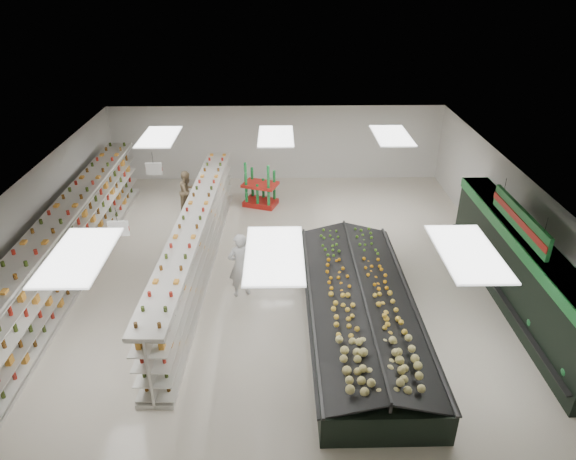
{
  "coord_description": "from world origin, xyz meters",
  "views": [
    {
      "loc": [
        0.12,
        -13.08,
        8.5
      ],
      "look_at": [
        0.36,
        0.75,
        1.22
      ],
      "focal_mm": 32.0,
      "sensor_mm": 36.0,
      "label": 1
    }
  ],
  "objects_px": {
    "soda_endcap": "(260,186)",
    "shopper_background": "(188,191)",
    "gondola_left": "(70,246)",
    "shopper_main": "(240,265)",
    "gondola_center": "(197,246)",
    "produce_island": "(360,308)"
  },
  "relations": [
    {
      "from": "produce_island",
      "to": "shopper_background",
      "type": "height_order",
      "value": "shopper_background"
    },
    {
      "from": "gondola_left",
      "to": "soda_endcap",
      "type": "relative_size",
      "value": 7.58
    },
    {
      "from": "gondola_left",
      "to": "produce_island",
      "type": "height_order",
      "value": "gondola_left"
    },
    {
      "from": "gondola_left",
      "to": "shopper_main",
      "type": "relative_size",
      "value": 6.35
    },
    {
      "from": "gondola_left",
      "to": "produce_island",
      "type": "bearing_deg",
      "value": -17.75
    },
    {
      "from": "soda_endcap",
      "to": "gondola_left",
      "type": "bearing_deg",
      "value": -138.32
    },
    {
      "from": "shopper_background",
      "to": "produce_island",
      "type": "bearing_deg",
      "value": -113.46
    },
    {
      "from": "produce_island",
      "to": "shopper_main",
      "type": "height_order",
      "value": "shopper_main"
    },
    {
      "from": "shopper_main",
      "to": "shopper_background",
      "type": "height_order",
      "value": "shopper_main"
    },
    {
      "from": "produce_island",
      "to": "soda_endcap",
      "type": "bearing_deg",
      "value": 110.5
    },
    {
      "from": "shopper_main",
      "to": "gondola_left",
      "type": "bearing_deg",
      "value": -35.45
    },
    {
      "from": "gondola_left",
      "to": "shopper_background",
      "type": "height_order",
      "value": "gondola_left"
    },
    {
      "from": "soda_endcap",
      "to": "shopper_main",
      "type": "distance_m",
      "value": 6.07
    },
    {
      "from": "produce_island",
      "to": "soda_endcap",
      "type": "distance_m",
      "value": 8.02
    },
    {
      "from": "gondola_center",
      "to": "shopper_background",
      "type": "distance_m",
      "value": 4.42
    },
    {
      "from": "gondola_left",
      "to": "shopper_main",
      "type": "xyz_separation_m",
      "value": [
        5.13,
        -1.17,
        -0.01
      ]
    },
    {
      "from": "gondola_center",
      "to": "shopper_background",
      "type": "relative_size",
      "value": 6.88
    },
    {
      "from": "soda_endcap",
      "to": "gondola_center",
      "type": "bearing_deg",
      "value": -110.24
    },
    {
      "from": "gondola_left",
      "to": "shopper_background",
      "type": "relative_size",
      "value": 7.69
    },
    {
      "from": "gondola_left",
      "to": "gondola_center",
      "type": "height_order",
      "value": "gondola_left"
    },
    {
      "from": "gondola_center",
      "to": "produce_island",
      "type": "bearing_deg",
      "value": -28.68
    },
    {
      "from": "soda_endcap",
      "to": "shopper_background",
      "type": "xyz_separation_m",
      "value": [
        -2.72,
        -0.48,
        0.01
      ]
    }
  ]
}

